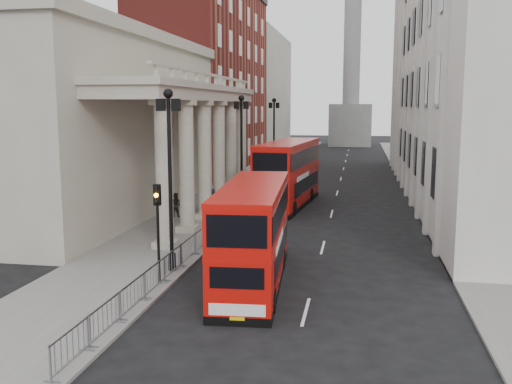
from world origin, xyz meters
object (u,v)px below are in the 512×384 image
at_px(lamp_post_south, 170,168).
at_px(pedestrian_c, 212,200).
at_px(monument_column, 352,62).
at_px(bus_far, 288,172).
at_px(pedestrian_a, 190,201).
at_px(pedestrian_b, 176,205).
at_px(traffic_light, 158,215).
at_px(lamp_post_mid, 242,144).
at_px(lamp_post_north, 274,134).
at_px(bus_near, 253,232).

bearing_deg(lamp_post_south, pedestrian_c, 97.40).
relative_size(monument_column, bus_far, 4.62).
distance_m(pedestrian_a, pedestrian_b, 1.20).
distance_m(traffic_light, pedestrian_a, 15.78).
distance_m(lamp_post_mid, lamp_post_north, 16.00).
bearing_deg(lamp_post_south, monument_column, 85.71).
distance_m(bus_near, pedestrian_a, 15.96).
xyz_separation_m(lamp_post_south, lamp_post_north, (0.00, 32.00, 0.00)).
xyz_separation_m(bus_near, bus_far, (-0.91, 19.66, 0.32)).
relative_size(lamp_post_north, pedestrian_b, 5.00).
height_order(pedestrian_b, pedestrian_c, pedestrian_c).
bearing_deg(pedestrian_b, pedestrian_a, -119.15).
xyz_separation_m(bus_near, pedestrian_a, (-7.15, 14.21, -1.22)).
bearing_deg(traffic_light, monument_column, 85.87).
bearing_deg(pedestrian_c, traffic_light, -61.57).
bearing_deg(monument_column, traffic_light, -94.13).
bearing_deg(traffic_light, lamp_post_north, 90.17).
height_order(lamp_post_mid, bus_far, lamp_post_mid).
bearing_deg(lamp_post_mid, monument_column, 84.76).
xyz_separation_m(monument_column, lamp_post_mid, (-6.60, -72.00, -11.07)).
distance_m(lamp_post_mid, pedestrian_b, 6.64).
distance_m(bus_near, pedestrian_b, 15.50).
bearing_deg(bus_far, lamp_post_south, -93.79).
height_order(pedestrian_a, pedestrian_b, pedestrian_a).
relative_size(lamp_post_south, lamp_post_mid, 1.00).
xyz_separation_m(lamp_post_south, bus_far, (3.11, 18.73, -2.31)).
height_order(monument_column, traffic_light, monument_column).
bearing_deg(traffic_light, bus_far, 81.75).
bearing_deg(traffic_light, pedestrian_a, 101.91).
bearing_deg(lamp_post_mid, bus_near, -76.64).
distance_m(traffic_light, bus_far, 20.97).
height_order(lamp_post_south, lamp_post_north, same).
height_order(lamp_post_mid, bus_near, lamp_post_mid).
bearing_deg(traffic_light, pedestrian_c, 96.85).
xyz_separation_m(monument_column, pedestrian_a, (-9.73, -74.71, -14.92)).
relative_size(lamp_post_north, traffic_light, 1.93).
distance_m(monument_column, pedestrian_a, 76.81).
height_order(traffic_light, bus_far, bus_far).
height_order(bus_far, pedestrian_c, bus_far).
xyz_separation_m(bus_near, pedestrian_b, (-7.90, 13.28, -1.33)).
height_order(monument_column, bus_far, monument_column).
bearing_deg(bus_near, pedestrian_b, 116.76).
bearing_deg(lamp_post_south, pedestrian_b, 107.43).
bearing_deg(bus_far, pedestrian_c, -135.33).
distance_m(lamp_post_mid, bus_near, 17.59).
bearing_deg(monument_column, pedestrian_c, -96.62).
bearing_deg(pedestrian_a, traffic_light, -100.91).
relative_size(lamp_post_mid, pedestrian_c, 4.94).
relative_size(bus_far, pedestrian_a, 6.25).
xyz_separation_m(lamp_post_mid, pedestrian_c, (-1.90, -1.33, -3.95)).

